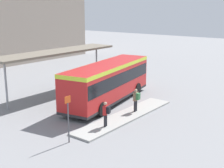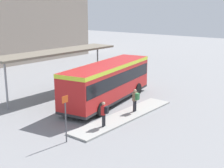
% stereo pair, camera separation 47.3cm
% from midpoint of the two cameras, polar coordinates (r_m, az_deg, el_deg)
% --- Properties ---
extents(ground_plane, '(120.00, 120.00, 0.00)m').
position_cam_midpoint_polar(ground_plane, '(25.87, -1.24, -3.35)').
color(ground_plane, gray).
extents(curb_island, '(9.86, 1.80, 0.12)m').
position_cam_midpoint_polar(curb_island, '(22.49, 1.96, -5.88)').
color(curb_island, '#9E9E99').
rests_on(curb_island, ground_plane).
extents(city_bus, '(10.79, 4.38, 3.23)m').
position_cam_midpoint_polar(city_bus, '(25.39, -1.25, 0.72)').
color(city_bus, red).
rests_on(city_bus, ground_plane).
extents(pedestrian_waiting, '(0.46, 0.50, 1.66)m').
position_cam_midpoint_polar(pedestrian_waiting, '(20.12, -1.76, -5.24)').
color(pedestrian_waiting, '#232328').
rests_on(pedestrian_waiting, curb_island).
extents(pedestrian_companion, '(0.43, 0.45, 1.71)m').
position_cam_midpoint_polar(pedestrian_companion, '(23.04, 3.85, -2.69)').
color(pedestrian_companion, '#232328').
rests_on(pedestrian_companion, curb_island).
extents(bicycle_green, '(0.48, 1.72, 0.74)m').
position_cam_midpoint_polar(bicycle_green, '(34.28, 3.92, 1.57)').
color(bicycle_green, black).
rests_on(bicycle_green, ground_plane).
extents(bicycle_orange, '(0.48, 1.67, 0.72)m').
position_cam_midpoint_polar(bicycle_orange, '(34.54, 2.87, 1.66)').
color(bicycle_orange, black).
rests_on(bicycle_orange, ground_plane).
extents(station_shelter, '(12.35, 2.66, 3.96)m').
position_cam_midpoint_polar(station_shelter, '(27.72, -10.51, 5.66)').
color(station_shelter, '#706656').
rests_on(station_shelter, ground_plane).
extents(potted_planter_near_shelter, '(0.71, 0.71, 1.23)m').
position_cam_midpoint_polar(potted_planter_near_shelter, '(27.40, -5.05, -1.00)').
color(potted_planter_near_shelter, slate).
rests_on(potted_planter_near_shelter, ground_plane).
extents(platform_sign, '(0.44, 0.08, 2.80)m').
position_cam_midpoint_polar(platform_sign, '(18.09, -8.76, -6.00)').
color(platform_sign, '#4C4C51').
rests_on(platform_sign, ground_plane).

